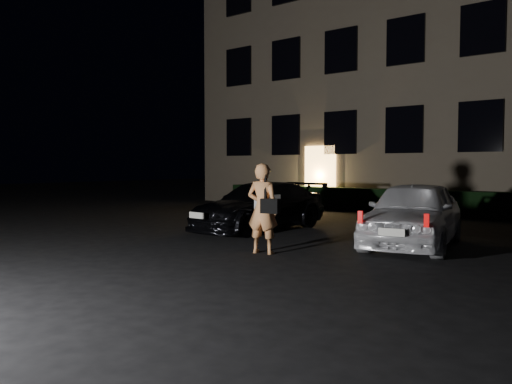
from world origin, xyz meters
The scene contains 6 objects.
ground centered at (0.00, 0.00, 0.00)m, with size 80.00×80.00×0.00m, color black.
building centered at (0.00, 14.99, 6.00)m, with size 20.00×8.11×12.00m.
hedge centered at (0.00, 10.50, 0.42)m, with size 15.00×0.70×0.85m, color black.
sedan centered at (-1.10, 3.69, 0.62)m, with size 2.02×4.46×1.25m.
hatch centered at (3.10, 3.51, 0.69)m, with size 2.28×4.27×1.38m.
man centered at (1.14, 0.85, 0.87)m, with size 0.77×0.53×1.74m.
Camera 1 is at (6.84, -6.78, 1.68)m, focal length 35.00 mm.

